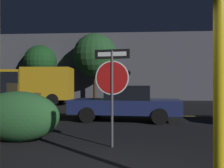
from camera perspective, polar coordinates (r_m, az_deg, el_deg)
road_center_stripe at (r=11.81m, az=2.03°, el=-7.22°), size 37.28×0.12×0.01m
stop_sign at (r=5.81m, az=0.01°, el=1.33°), size 0.83×0.15×2.28m
yellow_pole_right at (r=3.44m, az=23.31°, el=-0.75°), size 0.15×0.15×2.84m
hedge_bush_1 at (r=6.87m, az=-20.79°, el=-6.93°), size 2.18×1.02×1.29m
passing_car_2 at (r=10.17m, az=3.19°, el=-4.40°), size 4.58×2.20×1.42m
delivery_truck at (r=19.04m, az=-17.73°, el=0.07°), size 5.53×2.68×2.68m
tree_1 at (r=22.50m, az=-3.90°, el=6.52°), size 3.90×3.90×6.04m
tree_2 at (r=24.57m, az=-16.05°, el=4.93°), size 3.07×3.07×5.19m
building_backdrop at (r=25.63m, az=4.58°, el=3.71°), size 32.65×4.43×6.37m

